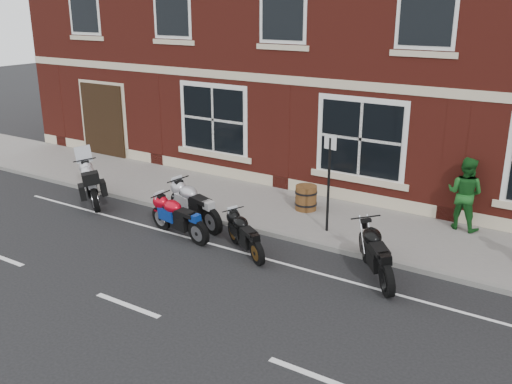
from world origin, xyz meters
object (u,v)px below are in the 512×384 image
Objects in this scene: moto_sport_silver at (195,203)px; moto_naked_black at (378,251)px; moto_sport_red at (179,216)px; pedestrian_right at (465,193)px; barrel_planter at (306,198)px; moto_touring_silver at (92,181)px; moto_sport_black at (246,233)px; parking_sign at (329,177)px.

moto_naked_black is (5.06, -0.28, 0.00)m from moto_sport_silver.
pedestrian_right is (5.80, 3.99, 0.51)m from moto_sport_red.
barrel_planter is (-3.92, -0.91, -0.58)m from pedestrian_right.
moto_naked_black is 1.04× the size of pedestrian_right.
barrel_planter is at bearing -20.09° from moto_sport_red.
moto_naked_black reaches higher than barrel_planter.
moto_touring_silver is 3.82m from moto_sport_red.
moto_sport_black is 3.02m from moto_naked_black.
moto_naked_black reaches higher than moto_sport_black.
moto_sport_red is 0.84× the size of parking_sign.
moto_naked_black is 0.79× the size of parking_sign.
barrel_planter is (-3.02, 2.52, -0.13)m from moto_naked_black.
moto_naked_black is 2.81× the size of barrel_planter.
barrel_planter is (1.88, 3.08, -0.07)m from moto_sport_red.
moto_sport_black is 0.75× the size of moto_sport_silver.
moto_sport_black is (1.92, 0.07, -0.05)m from moto_sport_red.
moto_sport_red is 1.11× the size of pedestrian_right.
moto_sport_silver is (-0.16, 0.84, 0.06)m from moto_sport_red.
moto_touring_silver is 5.71m from moto_sport_black.
moto_sport_red is at bearing -63.17° from moto_touring_silver.
moto_naked_black reaches higher than moto_sport_silver.
parking_sign is (-2.77, -1.97, 0.48)m from pedestrian_right.
moto_naked_black is 2.55m from parking_sign.
moto_sport_silver is 5.07m from moto_naked_black.
parking_sign reaches higher than moto_naked_black.
moto_touring_silver is 8.67m from moto_naked_black.
moto_naked_black is at bearing 84.14° from pedestrian_right.
barrel_planter is at bearing 21.88° from pedestrian_right.
moto_sport_black is (5.68, -0.56, -0.13)m from moto_touring_silver.
parking_sign is (-1.87, 1.47, 0.93)m from moto_naked_black.
moto_touring_silver is 1.06× the size of pedestrian_right.
moto_touring_silver is at bearing -156.54° from barrel_planter.
moto_sport_silver is at bearing -132.31° from barrel_planter.
moto_sport_red is 4.93m from moto_naked_black.
pedestrian_right is 3.43m from parking_sign.
parking_sign is at bearing -42.61° from barrel_planter.
barrel_planter is at bearing -30.17° from moto_touring_silver.
moto_sport_red is at bearing 125.02° from moto_sport_black.
parking_sign reaches higher than moto_sport_black.
moto_naked_black is 3.58m from pedestrian_right.
parking_sign is at bearing 44.23° from pedestrian_right.
moto_touring_silver reaches higher than barrel_planter.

